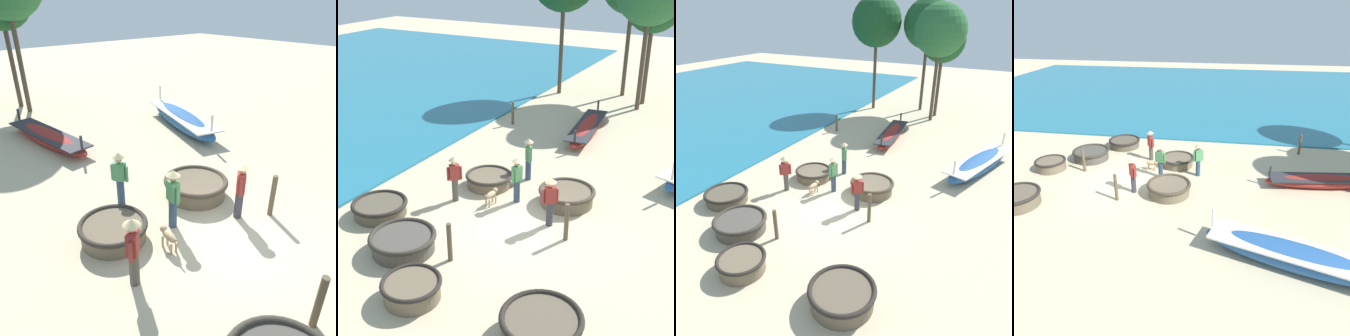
# 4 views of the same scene
# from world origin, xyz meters

# --- Properties ---
(ground_plane) EXTENTS (80.00, 80.00, 0.00)m
(ground_plane) POSITION_xyz_m (0.00, 0.00, 0.00)
(ground_plane) COLOR #C6B793
(sea) EXTENTS (28.00, 52.00, 0.10)m
(sea) POSITION_xyz_m (-19.92, 4.00, 0.05)
(sea) COLOR teal
(sea) RESTS_ON ground
(coracle_beside_post) EXTENTS (1.75, 1.75, 0.50)m
(coracle_beside_post) POSITION_xyz_m (-2.32, 2.04, 0.27)
(coracle_beside_post) COLOR brown
(coracle_beside_post) RESTS_ON ground
(coracle_front_left) EXTENTS (1.93, 1.93, 0.61)m
(coracle_front_left) POSITION_xyz_m (2.60, -3.89, 0.34)
(coracle_front_left) COLOR brown
(coracle_front_left) RESTS_ON ground
(coracle_far_right) EXTENTS (1.97, 1.97, 0.56)m
(coracle_far_right) POSITION_xyz_m (-2.36, -2.76, 0.30)
(coracle_far_right) COLOR #4C473F
(coracle_far_right) RESTS_ON ground
(coracle_far_left) EXTENTS (1.84, 1.84, 0.49)m
(coracle_far_left) POSITION_xyz_m (-4.39, -1.53, 0.27)
(coracle_far_left) COLOR brown
(coracle_far_left) RESTS_ON ground
(coracle_center) EXTENTS (1.55, 1.55, 0.54)m
(coracle_center) POSITION_xyz_m (-0.79, -4.27, 0.29)
(coracle_center) COLOR brown
(coracle_center) RESTS_ON ground
(coracle_nearest) EXTENTS (1.96, 1.96, 0.57)m
(coracle_nearest) POSITION_xyz_m (0.72, 2.18, 0.31)
(coracle_nearest) COLOR brown
(coracle_nearest) RESTS_ON ground
(long_boat_green_hull) EXTENTS (2.85, 5.88, 1.39)m
(long_boat_green_hull) POSITION_xyz_m (4.55, 6.87, 0.40)
(long_boat_green_hull) COLOR #285693
(long_boat_green_hull) RESTS_ON ground
(long_boat_red_hull) EXTENTS (1.64, 5.36, 1.01)m
(long_boat_red_hull) POSITION_xyz_m (-1.05, 9.03, 0.30)
(long_boat_red_hull) COLOR maroon
(long_boat_red_hull) RESTS_ON ground
(fisherman_standing_right) EXTENTS (0.36, 0.52, 1.67)m
(fisherman_standing_right) POSITION_xyz_m (-0.85, 1.46, 0.96)
(fisherman_standing_right) COLOR #2D425B
(fisherman_standing_right) RESTS_ON ground
(fisherman_with_hat) EXTENTS (0.37, 0.46, 1.67)m
(fisherman_with_hat) POSITION_xyz_m (-1.29, 3.24, 0.96)
(fisherman_with_hat) COLOR #2D425B
(fisherman_with_hat) RESTS_ON ground
(fisherman_crouching) EXTENTS (0.42, 0.39, 1.67)m
(fisherman_crouching) POSITION_xyz_m (-2.77, 0.51, 0.96)
(fisherman_crouching) COLOR #4C473D
(fisherman_crouching) RESTS_ON ground
(fisherman_standing_left) EXTENTS (0.44, 0.38, 1.67)m
(fisherman_standing_left) POSITION_xyz_m (0.79, 0.59, 0.96)
(fisherman_standing_left) COLOR #383842
(fisherman_standing_left) RESTS_ON ground
(dog) EXTENTS (0.26, 0.68, 0.55)m
(dog) POSITION_xyz_m (-1.52, 0.87, 0.37)
(dog) COLOR tan
(dog) RESTS_ON ground
(mooring_post_inland) EXTENTS (0.14, 0.14, 1.16)m
(mooring_post_inland) POSITION_xyz_m (-4.85, 8.59, 0.58)
(mooring_post_inland) COLOR brown
(mooring_post_inland) RESTS_ON ground
(mooring_post_shoreline) EXTENTS (0.14, 0.14, 1.23)m
(mooring_post_shoreline) POSITION_xyz_m (1.57, 0.07, 0.61)
(mooring_post_shoreline) COLOR brown
(mooring_post_shoreline) RESTS_ON ground
(mooring_post_mid_beach) EXTENTS (0.14, 0.14, 1.20)m
(mooring_post_mid_beach) POSITION_xyz_m (-0.88, -2.49, 0.60)
(mooring_post_mid_beach) COLOR brown
(mooring_post_mid_beach) RESTS_ON ground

